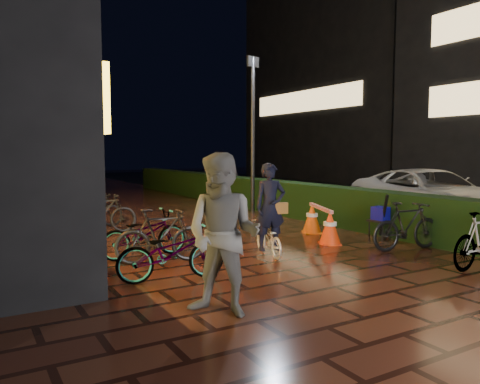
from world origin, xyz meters
TOP-DOWN VIEW (x-y plane):
  - ground at (0.00, 0.00)m, footprint 80.00×80.00m
  - asphalt_road at (9.00, 5.00)m, footprint 11.00×60.00m
  - hedge at (3.30, 8.00)m, footprint 0.70×20.00m
  - bystander_person at (-2.46, -0.73)m, footprint 1.15×1.18m
  - van at (6.04, 2.95)m, footprint 3.47×5.50m
  - far_buildings at (17.23, 9.61)m, footprint 9.08×31.00m
  - lamp_post_hedge at (2.67, 6.81)m, footprint 0.46×0.18m
  - lamp_post_sf at (-2.93, 7.26)m, footprint 0.46×0.25m
  - cyclist at (-0.24, 1.60)m, footprint 0.68×1.26m
  - traffic_barrier at (1.69, 2.43)m, footprint 1.04×1.74m
  - cart_assembly at (2.86, 1.73)m, footprint 0.58×0.60m
  - parked_bikes_storefront at (-2.32, 3.48)m, footprint 1.94×6.15m
  - parked_bikes_hedge at (2.29, -0.17)m, footprint 1.67×2.17m

SIDE VIEW (x-z plane):
  - ground at x=0.00m, z-range 0.00..0.00m
  - asphalt_road at x=9.00m, z-range 0.00..0.01m
  - traffic_barrier at x=1.69m, z-range 0.00..0.71m
  - parked_bikes_storefront at x=-2.32m, z-range -0.03..0.92m
  - parked_bikes_hedge at x=2.29m, z-range 0.00..0.95m
  - hedge at x=3.30m, z-range 0.00..1.00m
  - cart_assembly at x=2.86m, z-range 0.01..1.02m
  - cyclist at x=-0.24m, z-range -0.22..1.49m
  - van at x=6.04m, z-range 0.01..1.42m
  - bystander_person at x=-2.46m, z-range 0.00..1.92m
  - lamp_post_hedge at x=2.67m, z-range 0.24..5.02m
  - lamp_post_sf at x=-2.93m, z-range 0.25..5.22m
  - far_buildings at x=17.23m, z-range -0.53..13.47m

